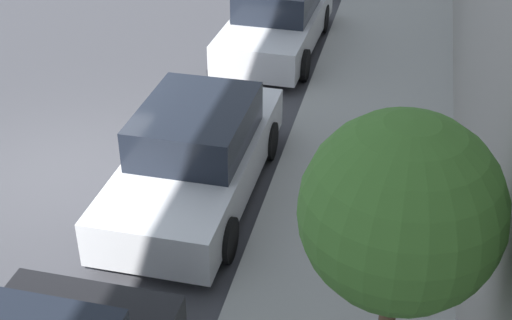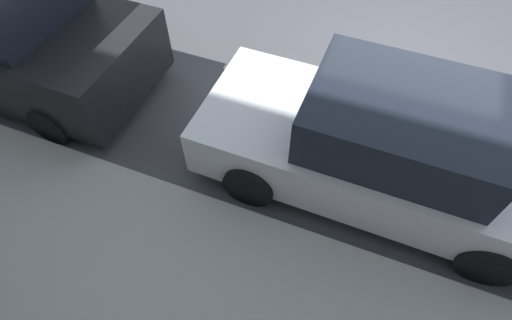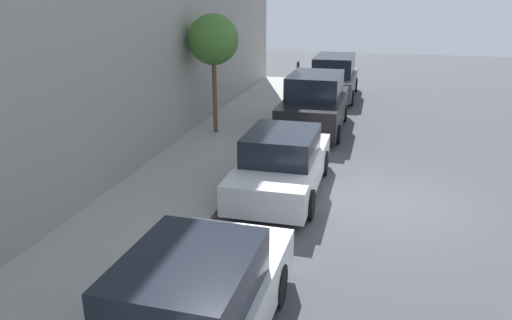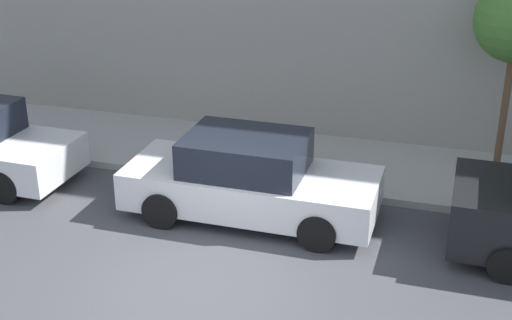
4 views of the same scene
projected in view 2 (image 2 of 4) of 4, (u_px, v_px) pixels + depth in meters
ground_plane at (407, 72)px, 6.69m from camera, size 60.00×60.00×0.00m
parked_sedan_third at (385, 147)px, 4.80m from camera, size 1.92×4.52×1.54m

